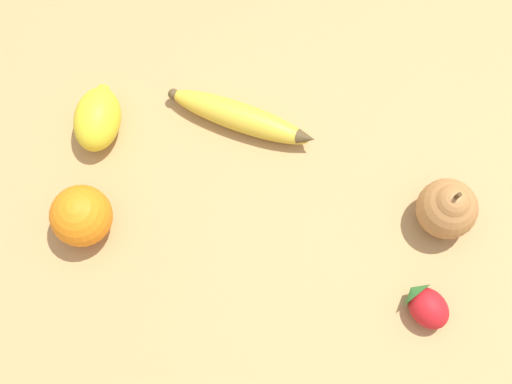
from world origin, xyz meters
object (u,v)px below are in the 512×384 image
orange (81,216)px  strawberry (426,305)px  lemon (98,119)px  pear (448,208)px  banana (241,117)px

orange → strawberry: bearing=-55.6°
strawberry → lemon: size_ratio=0.58×
pear → banana: bearing=111.3°
banana → orange: size_ratio=2.52×
orange → pear: size_ratio=0.81×
banana → strawberry: bearing=-27.3°
orange → lemon: bearing=45.2°
orange → lemon: size_ratio=0.73×
orange → lemon: orange is taller
lemon → pear: bearing=-57.1°
strawberry → orange: bearing=38.0°
orange → strawberry: 0.41m
orange → pear: 0.42m
banana → pear: 0.27m
pear → strawberry: 0.11m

